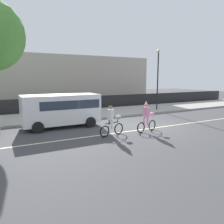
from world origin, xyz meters
The scene contains 10 objects.
ground_plane centered at (0.00, 0.00, 0.00)m, with size 80.00×80.00×0.00m, color #424244.
road_centre_line centered at (0.00, -0.50, 0.00)m, with size 36.00×0.14×0.01m, color beige.
sidewalk_curb centered at (0.00, 6.50, 0.07)m, with size 60.00×5.00×0.15m, color #9E9B93.
fence_line centered at (0.00, 9.40, 0.70)m, with size 40.00×0.08×1.40m, color black.
building_backdrop centered at (-3.82, 18.00, 3.01)m, with size 28.00×8.00×6.01m, color #B2A899.
parade_cyclist_zebra centered at (-3.33, -0.91, 0.84)m, with size 1.70×0.55×1.92m.
parade_cyclist_pink centered at (-0.99, -1.07, 0.84)m, with size 1.69×0.57×1.92m.
parked_van_white centered at (-5.20, 2.70, 1.28)m, with size 5.00×2.22×2.18m.
street_lamp_post centered at (5.15, 5.44, 3.99)m, with size 0.36×0.36×5.86m.
pedestrian_onlooker centered at (-5.74, 7.12, 1.01)m, with size 0.32×0.20×1.62m.
Camera 1 is at (-9.03, -11.64, 3.28)m, focal length 35.00 mm.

